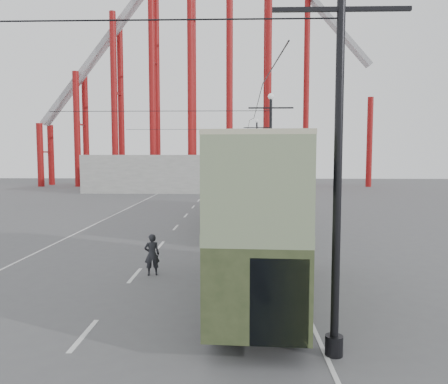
{
  "coord_description": "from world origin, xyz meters",
  "views": [
    {
      "loc": [
        3.19,
        -13.48,
        4.93
      ],
      "look_at": [
        2.51,
        9.48,
        3.0
      ],
      "focal_mm": 35.0,
      "sensor_mm": 36.0,
      "label": 1
    }
  ],
  "objects_px": {
    "lamp_post_near": "(341,29)",
    "single_decker_cream": "(244,191)",
    "double_decker_bus": "(258,209)",
    "single_decker_green": "(240,202)",
    "pedestrian": "(152,255)"
  },
  "relations": [
    {
      "from": "single_decker_green",
      "to": "pedestrian",
      "type": "relative_size",
      "value": 6.95
    },
    {
      "from": "lamp_post_near",
      "to": "double_decker_bus",
      "type": "distance_m",
      "value": 6.65
    },
    {
      "from": "lamp_post_near",
      "to": "single_decker_green",
      "type": "relative_size",
      "value": 0.9
    },
    {
      "from": "lamp_post_near",
      "to": "pedestrian",
      "type": "distance_m",
      "value": 11.58
    },
    {
      "from": "lamp_post_near",
      "to": "pedestrian",
      "type": "relative_size",
      "value": 6.27
    },
    {
      "from": "double_decker_bus",
      "to": "pedestrian",
      "type": "bearing_deg",
      "value": 149.88
    },
    {
      "from": "single_decker_cream",
      "to": "lamp_post_near",
      "type": "bearing_deg",
      "value": -91.93
    },
    {
      "from": "single_decker_cream",
      "to": "pedestrian",
      "type": "distance_m",
      "value": 20.39
    },
    {
      "from": "double_decker_bus",
      "to": "single_decker_green",
      "type": "xyz_separation_m",
      "value": [
        -0.5,
        13.61,
        -1.21
      ]
    },
    {
      "from": "pedestrian",
      "to": "double_decker_bus",
      "type": "bearing_deg",
      "value": 131.93
    },
    {
      "from": "single_decker_cream",
      "to": "single_decker_green",
      "type": "bearing_deg",
      "value": -97.99
    },
    {
      "from": "double_decker_bus",
      "to": "single_decker_green",
      "type": "bearing_deg",
      "value": 95.26
    },
    {
      "from": "double_decker_bus",
      "to": "single_decker_cream",
      "type": "distance_m",
      "value": 22.76
    },
    {
      "from": "single_decker_green",
      "to": "single_decker_cream",
      "type": "distance_m",
      "value": 9.12
    },
    {
      "from": "lamp_post_near",
      "to": "single_decker_cream",
      "type": "distance_m",
      "value": 27.75
    }
  ]
}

